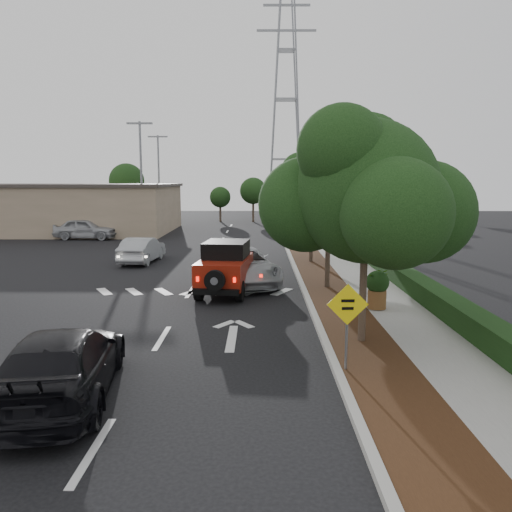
{
  "coord_description": "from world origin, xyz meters",
  "views": [
    {
      "loc": [
        2.77,
        -13.74,
        4.48
      ],
      "look_at": [
        2.68,
        3.0,
        1.93
      ],
      "focal_mm": 35.0,
      "sensor_mm": 36.0,
      "label": 1
    }
  ],
  "objects_px": {
    "red_jeep": "(226,267)",
    "silver_suv_ahead": "(242,266)",
    "black_suv_oncoming": "(62,364)",
    "speed_hump_sign": "(347,315)"
  },
  "relations": [
    {
      "from": "silver_suv_ahead",
      "to": "black_suv_oncoming",
      "type": "height_order",
      "value": "silver_suv_ahead"
    },
    {
      "from": "black_suv_oncoming",
      "to": "speed_hump_sign",
      "type": "distance_m",
      "value": 6.26
    },
    {
      "from": "speed_hump_sign",
      "to": "silver_suv_ahead",
      "type": "bearing_deg",
      "value": 102.91
    },
    {
      "from": "red_jeep",
      "to": "silver_suv_ahead",
      "type": "relative_size",
      "value": 0.75
    },
    {
      "from": "black_suv_oncoming",
      "to": "silver_suv_ahead",
      "type": "bearing_deg",
      "value": -114.09
    },
    {
      "from": "red_jeep",
      "to": "speed_hump_sign",
      "type": "bearing_deg",
      "value": -62.0
    },
    {
      "from": "red_jeep",
      "to": "silver_suv_ahead",
      "type": "bearing_deg",
      "value": 77.91
    },
    {
      "from": "silver_suv_ahead",
      "to": "speed_hump_sign",
      "type": "bearing_deg",
      "value": -88.15
    },
    {
      "from": "silver_suv_ahead",
      "to": "black_suv_oncoming",
      "type": "bearing_deg",
      "value": -119.1
    },
    {
      "from": "red_jeep",
      "to": "black_suv_oncoming",
      "type": "height_order",
      "value": "red_jeep"
    }
  ]
}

